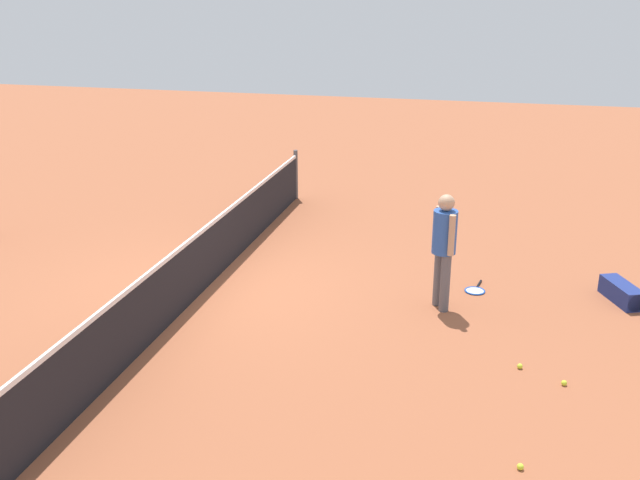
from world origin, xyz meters
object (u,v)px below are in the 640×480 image
Objects in this scene: tennis_ball_midcourt at (520,366)px; equipment_bag at (623,293)px; player_near_side at (444,242)px; tennis_racket_near_player at (475,290)px; tennis_ball_by_net at (564,383)px; tennis_ball_near_player at (520,467)px.

equipment_bag is (2.37, -1.48, 0.11)m from tennis_ball_midcourt.
player_near_side is 2.12m from tennis_ball_midcourt.
player_near_side is 2.85m from equipment_bag.
tennis_ball_midcourt is at bearing -164.42° from tennis_racket_near_player.
tennis_ball_by_net is at bearing -156.05° from tennis_racket_near_player.
player_near_side reaches higher than tennis_racket_near_player.
tennis_ball_near_player is 0.08× the size of equipment_bag.
equipment_bag is at bearing -87.09° from tennis_racket_near_player.
tennis_racket_near_player is 4.29m from tennis_ball_near_player.
tennis_racket_near_player is 9.15× the size of tennis_ball_near_player.
tennis_ball_near_player and tennis_ball_by_net have the same top height.
tennis_racket_near_player is at bearing -32.75° from player_near_side.
player_near_side is 2.60m from tennis_ball_by_net.
tennis_racket_near_player is 9.15× the size of tennis_ball_by_net.
tennis_ball_midcourt is (0.28, 0.50, 0.00)m from tennis_ball_by_net.
player_near_side is at bearing 17.05° from tennis_ball_near_player.
tennis_racket_near_player is at bearing 92.91° from equipment_bag.
tennis_racket_near_player is 2.35m from tennis_ball_midcourt.
tennis_ball_by_net and tennis_ball_midcourt have the same top height.
tennis_racket_near_player is at bearing 15.58° from tennis_ball_midcourt.
tennis_ball_near_player is (-4.25, -0.61, 0.02)m from tennis_racket_near_player.
tennis_ball_near_player is at bearing 179.41° from tennis_ball_midcourt.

